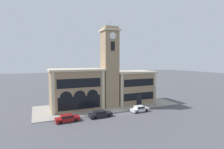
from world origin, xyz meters
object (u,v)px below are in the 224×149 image
(parked_car_far, at_px, (140,109))
(street_lamp, at_px, (155,92))
(parked_car_mid, at_px, (100,114))
(parked_car_near, at_px, (67,118))

(parked_car_far, xyz_separation_m, street_lamp, (6.20, 2.26, 3.08))
(street_lamp, bearing_deg, parked_car_mid, -171.97)
(parked_car_mid, xyz_separation_m, parked_car_far, (9.83, -0.00, 0.00))
(parked_car_near, relative_size, parked_car_mid, 0.95)
(parked_car_mid, relative_size, street_lamp, 0.90)
(parked_car_mid, xyz_separation_m, street_lamp, (16.03, 2.26, 3.08))
(parked_car_near, distance_m, parked_car_far, 16.70)
(parked_car_mid, bearing_deg, parked_car_near, 176.14)
(parked_car_near, relative_size, street_lamp, 0.86)
(parked_car_near, height_order, street_lamp, street_lamp)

